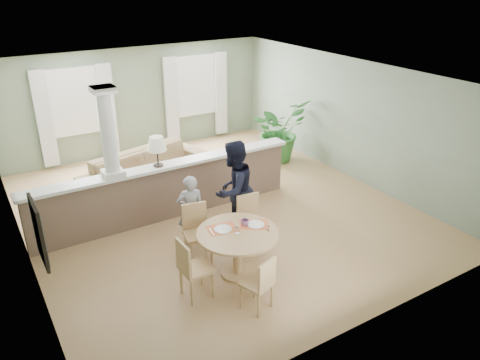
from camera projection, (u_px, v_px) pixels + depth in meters
ground at (215, 209)px, 9.47m from camera, size 8.00×8.00×0.00m
room_shell at (196, 115)px, 9.20m from camera, size 7.02×8.02×2.71m
pony_wall at (163, 185)px, 8.87m from camera, size 5.32×0.38×2.70m
sofa at (150, 172)px, 10.11m from camera, size 3.12×1.83×0.86m
houseplant at (279, 130)px, 11.64m from camera, size 1.60×1.46×1.55m
dining_table at (238, 241)px, 7.23m from camera, size 1.27×1.27×0.87m
chair_far_boy at (197, 229)px, 7.71m from camera, size 0.51×0.51×0.95m
chair_far_man at (250, 219)px, 8.04m from camera, size 0.48×0.48×0.94m
chair_near at (261, 282)px, 6.50m from camera, size 0.49×0.49×0.86m
chair_side at (192, 267)px, 6.74m from camera, size 0.44×0.44×0.96m
child_person at (191, 211)px, 8.02m from camera, size 0.54×0.42×1.31m
man_person at (234, 190)px, 8.21m from camera, size 1.07×0.97×1.80m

